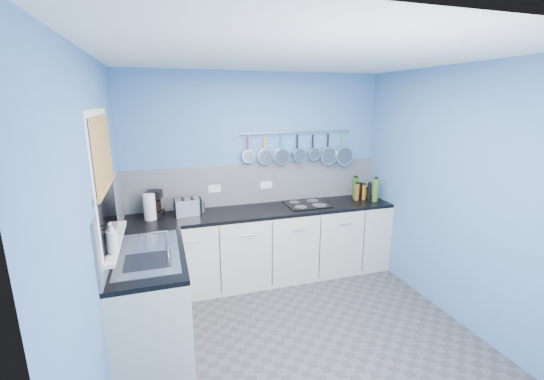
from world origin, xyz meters
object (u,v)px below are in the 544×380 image
soap_bottle_a (112,238)px  soap_bottle_b (114,237)px  hob (307,204)px  coffee_maker (155,203)px  canister (201,206)px  toaster (188,207)px  paper_towel (150,207)px

soap_bottle_a → soap_bottle_b: bearing=90.0°
soap_bottle_a → hob: bearing=30.1°
soap_bottle_a → coffee_maker: (0.29, 1.32, -0.13)m
coffee_maker → canister: 0.51m
coffee_maker → hob: bearing=10.1°
toaster → soap_bottle_a: bearing=-125.2°
paper_towel → coffee_maker: 0.13m
canister → coffee_maker: bearing=178.9°
soap_bottle_b → soap_bottle_a: bearing=-90.0°
soap_bottle_a → paper_towel: 1.22m
soap_bottle_b → coffee_maker: soap_bottle_b is taller
soap_bottle_a → paper_towel: (0.23, 1.20, -0.13)m
soap_bottle_b → canister: size_ratio=1.34×
canister → paper_towel: bearing=-168.8°
toaster → hob: size_ratio=0.56×
paper_towel → toaster: (0.40, 0.04, -0.05)m
paper_towel → hob: 1.86m
soap_bottle_a → coffee_maker: 1.35m
paper_towel → hob: paper_towel is taller
toaster → canister: 0.17m
soap_bottle_b → toaster: (0.64, 1.13, -0.14)m
soap_bottle_a → toaster: size_ratio=0.83×
soap_bottle_a → soap_bottle_b: (0.00, 0.11, -0.03)m
soap_bottle_a → coffee_maker: size_ratio=0.83×
soap_bottle_a → canister: (0.79, 1.31, -0.21)m
paper_towel → toaster: paper_towel is taller
soap_bottle_a → toaster: bearing=62.7°
soap_bottle_b → coffee_maker: (0.29, 1.21, -0.09)m
toaster → canister: bearing=16.2°
toaster → hob: 1.45m
canister → hob: bearing=-4.2°
coffee_maker → canister: size_ratio=2.23×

